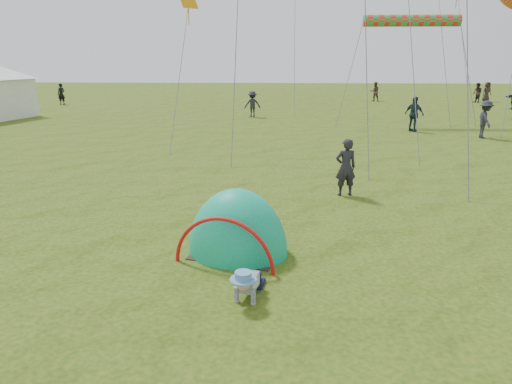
{
  "coord_description": "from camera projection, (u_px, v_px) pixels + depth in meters",
  "views": [
    {
      "loc": [
        -0.69,
        -6.63,
        3.55
      ],
      "look_at": [
        -1.16,
        2.18,
        1.0
      ],
      "focal_mm": 32.0,
      "sensor_mm": 36.0,
      "label": 1
    }
  ],
  "objects": [
    {
      "name": "ground",
      "position": [
        321.0,
        290.0,
        7.32
      ],
      "size": [
        140.0,
        140.0,
        0.0
      ],
      "primitive_type": "plane",
      "color": "#21400C"
    },
    {
      "name": "crawling_toddler",
      "position": [
        247.0,
        282.0,
        6.99
      ],
      "size": [
        0.67,
        0.83,
        0.56
      ],
      "primitive_type": null,
      "rotation": [
        0.0,
        0.0,
        -0.23
      ],
      "color": "black",
      "rests_on": "ground"
    },
    {
      "name": "popup_tent",
      "position": [
        238.0,
        252.0,
        8.78
      ],
      "size": [
        2.3,
        2.06,
        2.52
      ],
      "primitive_type": "ellipsoid",
      "rotation": [
        0.0,
        0.0,
        -0.27
      ],
      "color": "#009288",
      "rests_on": "ground"
    },
    {
      "name": "standing_adult",
      "position": [
        346.0,
        167.0,
        12.27
      ],
      "size": [
        0.63,
        0.48,
        1.56
      ],
      "primitive_type": "imported",
      "rotation": [
        0.0,
        0.0,
        3.34
      ],
      "color": "black",
      "rests_on": "ground"
    },
    {
      "name": "crowd_person_2",
      "position": [
        414.0,
        114.0,
        23.41
      ],
      "size": [
        1.03,
        1.06,
        1.79
      ],
      "primitive_type": "imported",
      "rotation": [
        0.0,
        0.0,
        2.32
      ],
      "color": "#1D2E38",
      "rests_on": "ground"
    },
    {
      "name": "crowd_person_3",
      "position": [
        252.0,
        104.0,
        29.56
      ],
      "size": [
        1.16,
        0.81,
        1.65
      ],
      "primitive_type": "imported",
      "rotation": [
        0.0,
        0.0,
        3.34
      ],
      "color": "black",
      "rests_on": "ground"
    },
    {
      "name": "crowd_person_4",
      "position": [
        487.0,
        92.0,
        40.59
      ],
      "size": [
        0.95,
        0.74,
        1.72
      ],
      "primitive_type": "imported",
      "rotation": [
        0.0,
        0.0,
        0.26
      ],
      "color": "#2B221E",
      "rests_on": "ground"
    },
    {
      "name": "crowd_person_5",
      "position": [
        26.0,
        100.0,
        32.87
      ],
      "size": [
        1.17,
        1.51,
        1.6
      ],
      "primitive_type": "imported",
      "rotation": [
        0.0,
        0.0,
        5.25
      ],
      "color": "#24333A",
      "rests_on": "ground"
    },
    {
      "name": "crowd_person_7",
      "position": [
        477.0,
        93.0,
        39.5
      ],
      "size": [
        0.86,
        0.98,
        1.7
      ],
      "primitive_type": "imported",
      "rotation": [
        0.0,
        0.0,
        5.01
      ],
      "color": "#362926",
      "rests_on": "ground"
    },
    {
      "name": "crowd_person_12",
      "position": [
        61.0,
        94.0,
        37.75
      ],
      "size": [
        0.67,
        0.47,
        1.73
      ],
      "primitive_type": "imported",
      "rotation": [
        0.0,
        0.0,
        6.2
      ],
      "color": "black",
      "rests_on": "ground"
    },
    {
      "name": "crowd_person_13",
      "position": [
        375.0,
        92.0,
        40.96
      ],
      "size": [
        0.87,
        0.7,
        1.71
      ],
      "primitive_type": "imported",
      "rotation": [
        0.0,
        0.0,
        3.21
      ],
      "color": "#46352E",
      "rests_on": "ground"
    },
    {
      "name": "crowd_person_15",
      "position": [
        485.0,
        119.0,
        21.44
      ],
      "size": [
        0.77,
        1.2,
        1.76
      ],
      "primitive_type": "imported",
      "rotation": [
        0.0,
        0.0,
        1.47
      ],
      "color": "#24242E",
      "rests_on": "ground"
    },
    {
      "name": "rainbow_tube_kite",
      "position": [
        412.0,
        21.0,
        25.38
      ],
      "size": [
        5.3,
        0.64,
        0.64
      ],
      "primitive_type": "cylinder",
      "rotation": [
        0.0,
        1.57,
        0.0
      ],
      "color": "red"
    },
    {
      "name": "diamond_kite_7",
      "position": [
        188.0,
        0.0,
        21.01
      ],
      "size": [
        0.91,
        0.91,
        0.74
      ],
      "primitive_type": "plane",
      "rotation": [
        1.05,
        0.0,
        0.79
      ],
      "color": "orange"
    }
  ]
}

